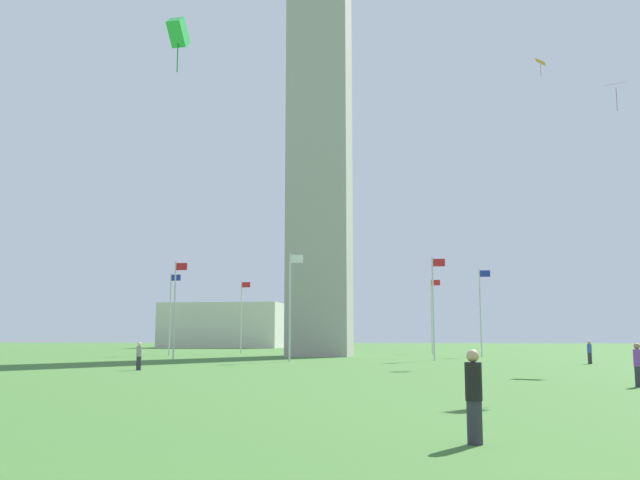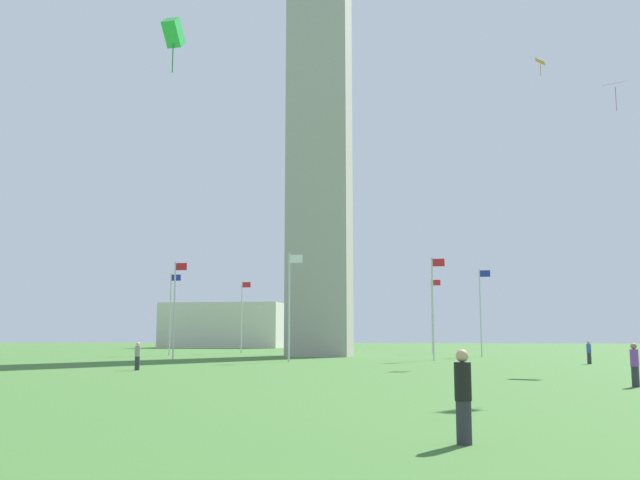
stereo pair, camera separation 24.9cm
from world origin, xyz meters
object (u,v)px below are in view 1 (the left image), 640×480
Objects in this scene: flagpole_e at (340,314)px; flagpole_sw at (175,305)px; person_gray_shirt at (139,356)px; flagpole_ne at (432,313)px; flagpole_nw at (434,304)px; kite_green_box at (178,33)px; flagpole_s at (171,310)px; flagpole_n at (481,309)px; person_purple_shirt at (638,365)px; person_blue_shirt at (590,352)px; flagpole_w at (290,302)px; person_black_shirt at (474,397)px; obelisk_monument at (320,89)px; flagpole_se at (242,313)px; distant_building at (226,326)px; kite_pink_diamond at (616,84)px; kite_orange_diamond at (540,63)px.

flagpole_e is 1.00× the size of flagpole_sw.
flagpole_e is at bearing 32.28° from person_gray_shirt.
flagpole_nw is (-0.00, -22.41, 0.00)m from flagpole_ne.
flagpole_s is at bearing 110.67° from kite_green_box.
kite_green_box is at bearing -69.33° from flagpole_s.
flagpole_n is at bearing -0.00° from flagpole_s.
person_blue_shirt is at bearing -14.48° from person_purple_shirt.
flagpole_ne is at bearing 67.50° from flagpole_w.
person_black_shirt is at bearing -94.47° from flagpole_n.
person_blue_shirt is at bearing -69.26° from flagpole_n.
obelisk_monument is at bearing 135.14° from flagpole_nw.
person_gray_shirt is at bearing -83.19° from flagpole_se.
person_blue_shirt reaches higher than person_gray_shirt.
person_purple_shirt is at bearing -59.72° from flagpole_se.
obelisk_monument is at bearing -63.67° from distant_building.
kite_green_box is at bearing -77.19° from flagpole_se.
flagpole_se is at bearing 157.50° from flagpole_n.
flagpole_w is at bearing 170.09° from kite_pink_diamond.
kite_green_box reaches higher than distant_building.
person_black_shirt is at bearing -71.48° from flagpole_se.
person_purple_shirt is (7.42, 16.09, -0.02)m from person_black_shirt.
flagpole_sw is at bearing -9.83° from person_black_shirt.
kite_green_box is 1.23× the size of kite_orange_diamond.
kite_pink_diamond is at bearing -74.51° from kite_orange_diamond.
kite_green_box is at bearing -87.23° from obelisk_monument.
flagpole_n is 31.69m from flagpole_s.
flagpole_n is 29.28m from flagpole_sw.
obelisk_monument is 6.54× the size of flagpole_w.
flagpole_ne is 37.00m from kite_pink_diamond.
person_purple_shirt is (30.07, -29.09, -3.80)m from flagpole_sw.
flagpole_n is 5.18× the size of person_gray_shirt.
flagpole_ne is at bearing -0.00° from flagpole_se.
flagpole_ne is 1.00× the size of flagpole_s.
kite_orange_diamond reaches higher than person_blue_shirt.
flagpole_se is 1.00× the size of flagpole_w.
flagpole_w is at bearing -89.80° from obelisk_monument.
flagpole_sw is at bearing -90.00° from flagpole_se.
flagpole_sw is at bearing 165.93° from kite_pink_diamond.
kite_green_box is (18.11, -48.01, 7.78)m from flagpole_s.
flagpole_e is 5.35× the size of kite_orange_diamond.
flagpole_ne is 5.18× the size of person_gray_shirt.
flagpole_ne is 4.86× the size of person_black_shirt.
flagpole_n is at bearing 120.56° from kite_orange_diamond.
flagpole_sw is (-11.15, -11.21, -23.22)m from obelisk_monument.
flagpole_e is at bearing -53.63° from distant_building.
flagpole_e is 4.96× the size of person_purple_shirt.
person_blue_shirt is 0.95× the size of person_black_shirt.
flagpole_e is 40.62m from distant_building.
flagpole_se is 5.11× the size of person_blue_shirt.
obelisk_monument reaches higher than distant_building.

